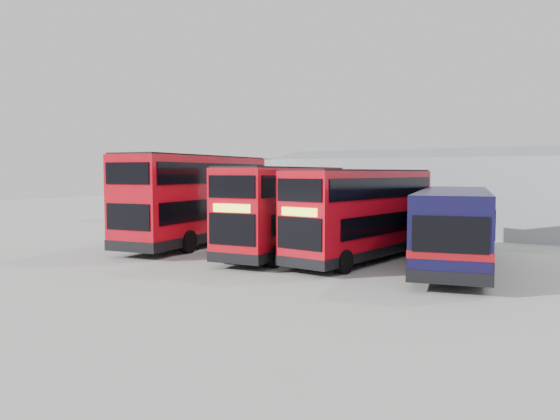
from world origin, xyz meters
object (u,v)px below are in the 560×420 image
object	(u,v)px
single_decker_blue	(454,228)
double_decker_right	(362,215)
office_block	(219,190)
maintenance_shed	(493,194)
double_decker_left	(197,201)
panel_van	(165,207)
double_decker_centre	(286,211)

from	to	relation	value
single_decker_blue	double_decker_right	bearing A→B (deg)	-3.49
office_block	single_decker_blue	xyz separation A→B (m)	(22.96, -13.70, -0.94)
maintenance_shed	double_decker_left	distance (m)	20.61
double_decker_left	panel_van	xyz separation A→B (m)	(-10.41, 8.72, -1.22)
maintenance_shed	single_decker_blue	bearing A→B (deg)	-86.49
double_decker_right	single_decker_blue	bearing A→B (deg)	15.71
office_block	maintenance_shed	world-z (taller)	maintenance_shed
double_decker_left	double_decker_right	size ratio (longest dim) A/B	1.19
office_block	panel_van	bearing A→B (deg)	-106.14
maintenance_shed	single_decker_blue	size ratio (longest dim) A/B	2.44
double_decker_left	double_decker_right	world-z (taller)	double_decker_left
office_block	double_decker_centre	size ratio (longest dim) A/B	1.18
single_decker_blue	panel_van	world-z (taller)	single_decker_blue
maintenance_shed	double_decker_right	distance (m)	16.58
double_decker_right	panel_van	xyz separation A→B (m)	(-20.46, 9.10, -0.82)
maintenance_shed	double_decker_right	world-z (taller)	maintenance_shed
double_decker_left	double_decker_centre	size ratio (longest dim) A/B	1.16
double_decker_right	single_decker_blue	xyz separation A→B (m)	(4.00, 0.58, -0.45)
single_decker_blue	double_decker_left	bearing A→B (deg)	-10.94
double_decker_centre	panel_van	xyz separation A→B (m)	(-16.56, 9.43, -0.88)
maintenance_shed	single_decker_blue	xyz separation A→B (m)	(0.96, -15.71, -0.96)
office_block	double_decker_right	distance (m)	23.75
double_decker_left	office_block	bearing A→B (deg)	-64.13
maintenance_shed	panel_van	world-z (taller)	maintenance_shed
maintenance_shed	double_decker_left	xyz separation A→B (m)	(-13.09, -15.91, -0.11)
maintenance_shed	double_decker_right	size ratio (longest dim) A/B	3.00
double_decker_centre	single_decker_blue	bearing A→B (deg)	2.11
office_block	double_decker_centre	world-z (taller)	office_block
double_decker_left	double_decker_right	distance (m)	10.07
double_decker_right	maintenance_shed	bearing A→B (deg)	86.88
double_decker_left	double_decker_right	bearing A→B (deg)	171.06
single_decker_blue	panel_van	distance (m)	25.91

